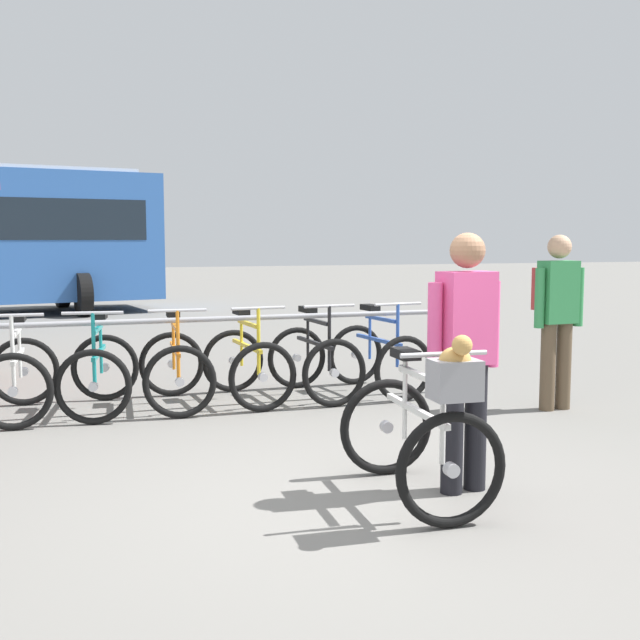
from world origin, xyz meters
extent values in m
plane|color=slate|center=(0.00, 0.00, 0.00)|extent=(80.00, 80.00, 0.00)
cylinder|color=#99999E|center=(2.14, 2.83, 0.42)|extent=(0.06, 0.06, 0.85)
cylinder|color=#99999E|center=(-0.13, 2.85, 0.85)|extent=(4.55, 0.08, 0.05)
torus|color=black|center=(-1.96, 3.55, 0.33)|extent=(0.66, 0.10, 0.66)
cylinder|color=#B7B7BC|center=(-1.96, 3.55, 0.33)|extent=(0.08, 0.06, 0.08)
torus|color=black|center=(-2.01, 2.53, 0.33)|extent=(0.66, 0.10, 0.66)
cylinder|color=#B7B7BC|center=(-2.01, 2.53, 0.33)|extent=(0.08, 0.06, 0.08)
cube|color=silver|center=(-1.99, 3.04, 0.56)|extent=(0.08, 0.92, 0.04)
cube|color=silver|center=(-1.99, 2.99, 0.78)|extent=(0.07, 0.61, 0.04)
cylinder|color=silver|center=(-1.98, 3.23, 0.60)|extent=(0.03, 0.03, 0.55)
cube|color=black|center=(-1.98, 3.23, 0.88)|extent=(0.13, 0.25, 0.06)
cylinder|color=silver|center=(-2.01, 2.66, 0.65)|extent=(0.03, 0.03, 0.63)
cylinder|color=#B7B7BC|center=(-2.01, 2.66, 0.96)|extent=(0.52, 0.06, 0.03)
torus|color=black|center=(-1.21, 3.54, 0.33)|extent=(0.66, 0.18, 0.66)
cylinder|color=#B7B7BC|center=(-1.21, 3.54, 0.33)|extent=(0.09, 0.07, 0.08)
torus|color=black|center=(-1.37, 2.53, 0.33)|extent=(0.66, 0.18, 0.66)
cylinder|color=#B7B7BC|center=(-1.37, 2.53, 0.33)|extent=(0.09, 0.07, 0.08)
cube|color=teal|center=(-1.29, 3.04, 0.56)|extent=(0.18, 0.91, 0.04)
cube|color=teal|center=(-1.29, 2.99, 0.78)|extent=(0.13, 0.61, 0.04)
cylinder|color=teal|center=(-1.26, 3.22, 0.60)|extent=(0.03, 0.03, 0.55)
cube|color=black|center=(-1.26, 3.22, 0.88)|extent=(0.16, 0.26, 0.06)
cylinder|color=teal|center=(-1.35, 2.66, 0.65)|extent=(0.03, 0.03, 0.63)
cylinder|color=#B7B7BC|center=(-1.35, 2.66, 0.96)|extent=(0.52, 0.11, 0.03)
torus|color=black|center=(-0.55, 3.54, 0.33)|extent=(0.66, 0.13, 0.66)
cylinder|color=#B7B7BC|center=(-0.55, 3.54, 0.33)|extent=(0.08, 0.07, 0.08)
torus|color=black|center=(-0.62, 2.52, 0.33)|extent=(0.66, 0.13, 0.66)
cylinder|color=#B7B7BC|center=(-0.62, 2.52, 0.33)|extent=(0.08, 0.07, 0.08)
cube|color=orange|center=(-0.59, 3.03, 0.56)|extent=(0.10, 0.92, 0.04)
cube|color=orange|center=(-0.59, 2.98, 0.78)|extent=(0.08, 0.61, 0.04)
cylinder|color=orange|center=(-0.57, 3.22, 0.60)|extent=(0.03, 0.03, 0.55)
cube|color=black|center=(-0.57, 3.22, 0.88)|extent=(0.14, 0.25, 0.06)
cylinder|color=orange|center=(-0.61, 2.65, 0.65)|extent=(0.03, 0.03, 0.63)
cylinder|color=#B7B7BC|center=(-0.61, 2.65, 0.96)|extent=(0.52, 0.07, 0.03)
torus|color=black|center=(0.09, 3.54, 0.33)|extent=(0.66, 0.12, 0.66)
cylinder|color=#B7B7BC|center=(0.09, 3.54, 0.33)|extent=(0.08, 0.07, 0.08)
torus|color=black|center=(0.14, 2.52, 0.33)|extent=(0.66, 0.12, 0.66)
cylinder|color=#B7B7BC|center=(0.14, 2.52, 0.33)|extent=(0.08, 0.07, 0.08)
cube|color=yellow|center=(0.11, 3.03, 0.56)|extent=(0.08, 0.92, 0.04)
cube|color=yellow|center=(0.12, 2.98, 0.78)|extent=(0.07, 0.61, 0.04)
cylinder|color=yellow|center=(0.10, 3.21, 0.60)|extent=(0.03, 0.03, 0.55)
cube|color=black|center=(0.10, 3.21, 0.88)|extent=(0.13, 0.25, 0.06)
cylinder|color=yellow|center=(0.13, 2.64, 0.65)|extent=(0.03, 0.03, 0.63)
cylinder|color=#B7B7BC|center=(0.13, 2.64, 0.96)|extent=(0.52, 0.06, 0.03)
torus|color=black|center=(0.78, 3.53, 0.33)|extent=(0.66, 0.10, 0.66)
cylinder|color=#B7B7BC|center=(0.78, 3.53, 0.33)|extent=(0.08, 0.07, 0.08)
torus|color=black|center=(0.84, 2.51, 0.33)|extent=(0.66, 0.10, 0.66)
cylinder|color=#B7B7BC|center=(0.84, 2.51, 0.33)|extent=(0.08, 0.07, 0.08)
cube|color=black|center=(0.81, 3.02, 0.56)|extent=(0.09, 0.92, 0.04)
cube|color=black|center=(0.82, 2.97, 0.78)|extent=(0.07, 0.61, 0.04)
cylinder|color=black|center=(0.80, 3.21, 0.60)|extent=(0.03, 0.03, 0.55)
cube|color=black|center=(0.80, 3.21, 0.88)|extent=(0.13, 0.25, 0.06)
cylinder|color=black|center=(0.84, 2.64, 0.65)|extent=(0.03, 0.03, 0.63)
cylinder|color=#B7B7BC|center=(0.84, 2.64, 0.96)|extent=(0.52, 0.06, 0.03)
torus|color=black|center=(1.46, 3.53, 0.33)|extent=(0.66, 0.15, 0.66)
cylinder|color=#B7B7BC|center=(1.46, 3.53, 0.33)|extent=(0.09, 0.07, 0.08)
torus|color=black|center=(1.57, 2.51, 0.33)|extent=(0.66, 0.15, 0.66)
cylinder|color=#B7B7BC|center=(1.57, 2.51, 0.33)|extent=(0.09, 0.07, 0.08)
cube|color=#2D56B7|center=(1.51, 3.02, 0.56)|extent=(0.13, 0.92, 0.04)
cube|color=#2D56B7|center=(1.52, 2.97, 0.78)|extent=(0.10, 0.61, 0.04)
cylinder|color=#2D56B7|center=(1.49, 3.20, 0.60)|extent=(0.03, 0.03, 0.55)
cube|color=black|center=(1.49, 3.20, 0.88)|extent=(0.14, 0.25, 0.06)
cylinder|color=#2D56B7|center=(1.55, 2.63, 0.65)|extent=(0.03, 0.03, 0.63)
cylinder|color=#B7B7BC|center=(1.55, 2.63, 0.96)|extent=(0.52, 0.08, 0.03)
torus|color=black|center=(0.45, 0.40, 0.33)|extent=(0.66, 0.10, 0.66)
cylinder|color=#B7B7BC|center=(0.45, 0.40, 0.33)|extent=(0.08, 0.06, 0.08)
torus|color=black|center=(0.39, -0.61, 0.33)|extent=(0.66, 0.10, 0.66)
cylinder|color=#B7B7BC|center=(0.39, -0.61, 0.33)|extent=(0.08, 0.06, 0.08)
cube|color=silver|center=(0.42, -0.10, 0.56)|extent=(0.09, 0.92, 0.04)
cube|color=silver|center=(0.42, -0.15, 0.78)|extent=(0.07, 0.61, 0.04)
cylinder|color=silver|center=(0.43, 0.08, 0.60)|extent=(0.03, 0.03, 0.55)
cube|color=black|center=(0.43, 0.08, 0.88)|extent=(0.13, 0.25, 0.06)
cylinder|color=silver|center=(0.40, -0.49, 0.65)|extent=(0.03, 0.03, 0.63)
cylinder|color=#B7B7BC|center=(0.40, -0.49, 0.96)|extent=(0.52, 0.06, 0.03)
cube|color=gray|center=(0.39, -0.63, 0.84)|extent=(0.27, 0.21, 0.22)
ellipsoid|color=tan|center=(0.39, -0.63, 0.94)|extent=(0.19, 0.17, 0.16)
sphere|color=tan|center=(0.39, -0.72, 1.04)|extent=(0.11, 0.11, 0.11)
cylinder|color=black|center=(0.68, -0.09, 0.41)|extent=(0.14, 0.14, 0.82)
cylinder|color=black|center=(0.86, -0.06, 0.41)|extent=(0.14, 0.14, 0.82)
cube|color=#E54C8C|center=(0.77, -0.07, 1.11)|extent=(0.36, 0.24, 0.58)
cylinder|color=#E54C8C|center=(0.55, -0.08, 1.06)|extent=(0.09, 0.09, 0.55)
cylinder|color=#E54C8C|center=(0.99, -0.03, 1.06)|extent=(0.09, 0.09, 0.55)
sphere|color=#9E7051|center=(0.77, -0.07, 1.53)|extent=(0.22, 0.22, 0.22)
cylinder|color=brown|center=(2.86, 1.74, 0.41)|extent=(0.14, 0.14, 0.82)
cylinder|color=brown|center=(2.68, 1.74, 0.41)|extent=(0.14, 0.14, 0.82)
cube|color=#338C4C|center=(2.77, 1.74, 1.11)|extent=(0.35, 0.21, 0.58)
cylinder|color=#338C4C|center=(2.99, 1.73, 1.06)|extent=(0.09, 0.09, 0.55)
cylinder|color=#338C4C|center=(2.55, 1.71, 1.06)|extent=(0.09, 0.09, 0.55)
sphere|color=tan|center=(2.77, 1.74, 1.53)|extent=(0.22, 0.22, 0.22)
cube|color=#B23333|center=(2.77, 1.90, 1.13)|extent=(0.27, 0.15, 0.40)
cylinder|color=black|center=(-1.10, 12.35, 0.45)|extent=(0.39, 0.93, 0.90)
cylinder|color=black|center=(-1.50, 14.82, 0.45)|extent=(0.39, 0.93, 0.90)
camera|label=1|loc=(-1.65, -4.30, 1.60)|focal=43.34mm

